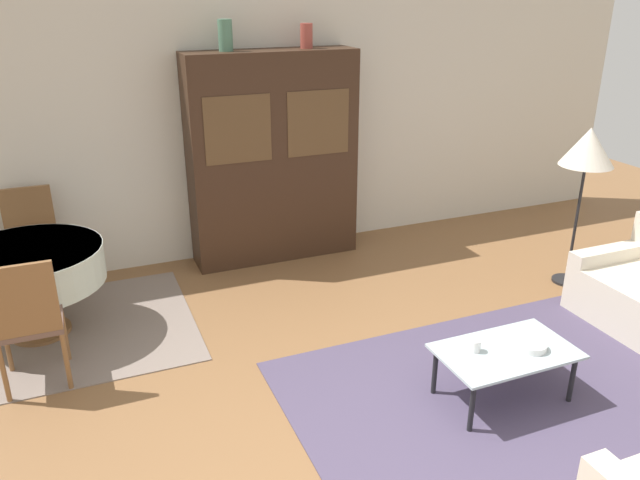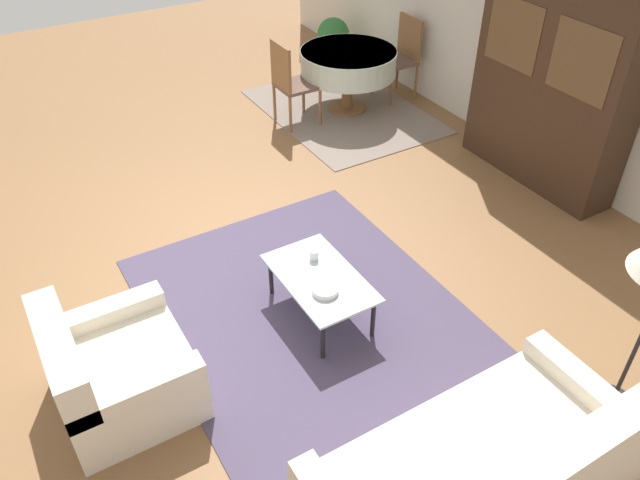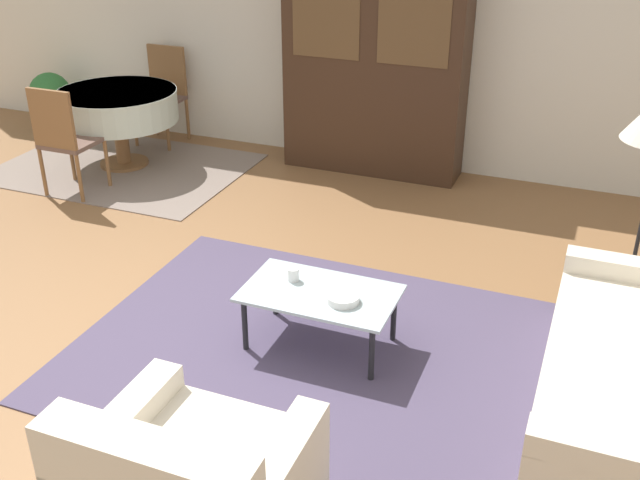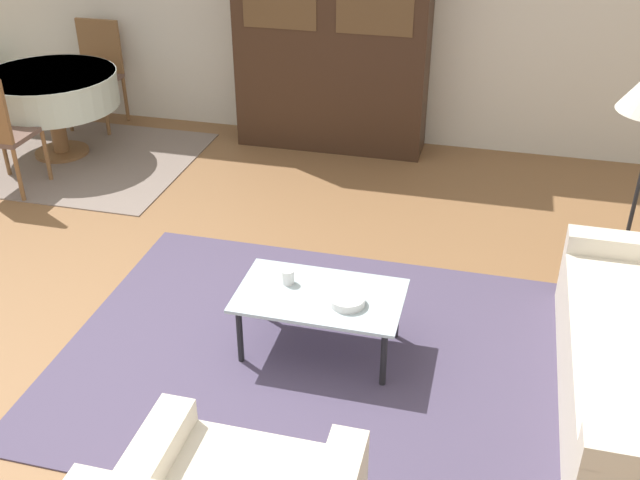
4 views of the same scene
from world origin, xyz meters
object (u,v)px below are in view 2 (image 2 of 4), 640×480
object	(u,v)px
display_cabinet	(554,81)
dining_table	(348,63)
dining_chair_near	(290,80)
bowl	(325,290)
couch	(481,480)
cup	(314,255)
dining_chair_far	(402,53)
potted_plant	(333,38)
coffee_table	(320,281)
armchair	(116,372)

from	to	relation	value
display_cabinet	dining_table	xyz separation A→B (m)	(-2.35, -0.84, -0.46)
dining_chair_near	bowl	distance (m)	3.49
couch	cup	size ratio (longest dim) A/B	22.51
dining_chair_far	potted_plant	world-z (taller)	dining_chair_far
display_cabinet	coffee_table	bearing A→B (deg)	-77.77
coffee_table	bowl	world-z (taller)	bowl
coffee_table	dining_chair_near	distance (m)	3.32
couch	bowl	xyz separation A→B (m)	(-1.71, -0.01, 0.13)
display_cabinet	dining_chair_far	distance (m)	2.41
armchair	dining_chair_far	distance (m)	5.53
coffee_table	potted_plant	xyz separation A→B (m)	(-4.39, 2.83, 0.02)
dining_chair_near	cup	size ratio (longest dim) A/B	11.74
cup	couch	bearing A→B (deg)	-3.22
armchair	coffee_table	bearing A→B (deg)	91.10
display_cabinet	potted_plant	world-z (taller)	display_cabinet
dining_table	potted_plant	xyz separation A→B (m)	(-1.38, 0.64, -0.24)
dining_table	dining_chair_near	bearing A→B (deg)	-90.00
dining_table	display_cabinet	bearing A→B (deg)	19.58
dining_chair_near	bowl	world-z (taller)	dining_chair_near
display_cabinet	bowl	world-z (taller)	display_cabinet
cup	bowl	distance (m)	0.40
dining_table	dining_chair_near	distance (m)	0.81
display_cabinet	bowl	bearing A→B (deg)	-74.99
couch	bowl	size ratio (longest dim) A/B	9.77
bowl	potted_plant	xyz separation A→B (m)	(-4.56, 2.89, -0.05)
bowl	armchair	bearing A→B (deg)	-95.13
armchair	bowl	size ratio (longest dim) A/B	4.76
dining_table	cup	bearing A→B (deg)	-37.15
display_cabinet	dining_chair_far	xyz separation A→B (m)	(-2.35, -0.03, -0.50)
cup	dining_chair_far	bearing A→B (deg)	133.68
dining_table	cup	size ratio (longest dim) A/B	13.71
couch	bowl	world-z (taller)	couch
dining_chair_near	dining_chair_far	world-z (taller)	same
armchair	display_cabinet	size ratio (longest dim) A/B	0.44
coffee_table	dining_chair_near	bearing A→B (deg)	155.38
dining_table	coffee_table	bearing A→B (deg)	-36.04
coffee_table	bowl	bearing A→B (deg)	-18.28
armchair	bowl	world-z (taller)	armchair
dining_chair_far	potted_plant	distance (m)	1.41
dining_chair_far	cup	size ratio (longest dim) A/B	11.74
coffee_table	display_cabinet	bearing A→B (deg)	102.23
potted_plant	couch	bearing A→B (deg)	-24.68
coffee_table	bowl	distance (m)	0.19
dining_chair_near	dining_chair_far	size ratio (longest dim) A/B	1.00
dining_chair_near	bowl	size ratio (longest dim) A/B	5.10
potted_plant	coffee_table	bearing A→B (deg)	-32.81
armchair	dining_table	xyz separation A→B (m)	(-3.04, 3.80, 0.32)
coffee_table	potted_plant	world-z (taller)	potted_plant
cup	potted_plant	xyz separation A→B (m)	(-4.18, 2.76, -0.06)
coffee_table	cup	size ratio (longest dim) A/B	11.06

